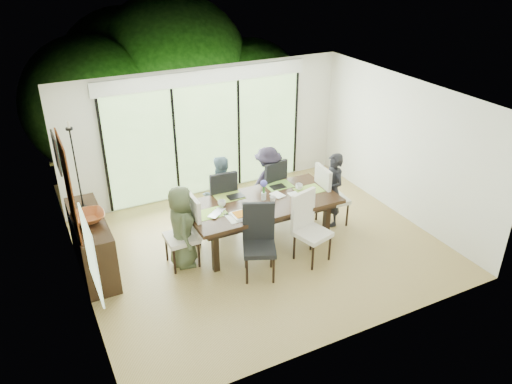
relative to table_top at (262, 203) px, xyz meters
name	(u,v)px	position (x,y,z in m)	size (l,w,h in m)	color
floor	(262,248)	(-0.09, -0.18, -0.81)	(6.00, 5.00, 0.01)	olive
ceiling	(263,100)	(-0.09, -0.18, 1.90)	(6.00, 5.00, 0.01)	white
wall_back	(207,132)	(-0.09, 2.33, 0.55)	(6.00, 0.02, 2.70)	silver
wall_front	(355,257)	(-0.09, -2.69, 0.55)	(6.00, 0.02, 2.70)	white
wall_left	(74,221)	(-3.10, -0.18, 0.55)	(0.02, 5.00, 2.70)	silver
wall_right	(404,148)	(2.92, -0.18, 0.55)	(0.02, 5.00, 2.70)	white
glass_doors	(208,139)	(-0.09, 2.29, 0.40)	(4.20, 0.02, 2.30)	#598C3F
blinds_header	(205,77)	(-0.09, 2.28, 1.70)	(4.40, 0.06, 0.28)	white
mullion_a	(105,158)	(-2.19, 2.28, 0.40)	(0.05, 0.04, 2.30)	black
mullion_b	(175,145)	(-0.79, 2.28, 0.40)	(0.05, 0.04, 2.30)	black
mullion_c	(239,134)	(0.61, 2.28, 0.40)	(0.05, 0.04, 2.30)	black
mullion_d	(296,124)	(2.01, 2.28, 0.40)	(0.05, 0.04, 2.30)	black
side_window	(91,255)	(-3.06, -1.38, 0.70)	(0.02, 0.90, 1.00)	#8CAD7F
deck	(195,177)	(-0.09, 3.22, -0.85)	(6.00, 1.80, 0.10)	#553424
rail_top	(182,141)	(-0.09, 4.02, -0.25)	(6.00, 0.08, 0.06)	brown
foliage_left	(92,104)	(-1.89, 5.02, 0.64)	(3.20, 3.20, 3.20)	#14380F
foliage_mid	(173,73)	(0.31, 5.62, 1.00)	(4.00, 4.00, 4.00)	#14380F
foliage_right	(250,93)	(2.11, 4.82, 0.46)	(2.80, 2.80, 2.80)	#14380F
foliage_far	(128,78)	(-0.69, 6.32, 0.82)	(3.60, 3.60, 3.60)	#14380F
table_top	(262,203)	(0.00, 0.00, 0.00)	(2.67, 1.22, 0.07)	black
table_apron	(262,208)	(0.00, 0.00, -0.10)	(2.44, 1.00, 0.11)	black
table_leg_fl	(215,251)	(-1.08, -0.43, -0.42)	(0.10, 0.10, 0.77)	black
table_leg_fr	(327,221)	(1.08, -0.43, -0.42)	(0.10, 0.10, 0.77)	black
table_leg_bl	(197,226)	(-1.08, 0.43, -0.42)	(0.10, 0.10, 0.77)	black
table_leg_br	(302,200)	(1.08, 0.43, -0.42)	(0.10, 0.10, 0.77)	black
chair_left_end	(181,233)	(-1.50, 0.00, -0.19)	(0.51, 0.51, 1.22)	white
chair_right_end	(333,195)	(1.50, 0.00, -0.19)	(0.51, 0.51, 1.22)	silver
chair_far_left	(220,197)	(-0.45, 0.85, -0.19)	(0.51, 0.51, 1.22)	black
chair_far_right	(267,187)	(0.55, 0.85, -0.19)	(0.51, 0.51, 1.22)	black
chair_near_left	(259,244)	(-0.50, -0.87, -0.19)	(0.51, 0.51, 1.22)	black
chair_near_right	(313,229)	(0.50, -0.87, -0.19)	(0.51, 0.51, 1.22)	white
person_left_end	(182,227)	(-1.48, 0.00, -0.08)	(0.67, 0.42, 1.43)	#485237
person_right_end	(333,190)	(1.48, 0.00, -0.08)	(0.67, 0.42, 1.43)	black
person_far_left	(220,193)	(-0.45, 0.83, -0.08)	(0.67, 0.42, 1.43)	#6E8E9F
person_far_right	(268,182)	(0.55, 0.83, -0.08)	(0.67, 0.42, 1.43)	#231D2B
placemat_left	(212,213)	(-0.95, 0.00, 0.04)	(0.49, 0.36, 0.01)	#94C747
placemat_right	(309,190)	(0.95, 0.00, 0.04)	(0.49, 0.36, 0.01)	#81A53A
placemat_far_l	(229,197)	(-0.45, 0.40, 0.04)	(0.49, 0.36, 0.01)	#91AC3D
placemat_far_r	(279,185)	(0.55, 0.40, 0.04)	(0.49, 0.36, 0.01)	#70A63B
placemat_paper	(241,216)	(-0.55, -0.30, 0.04)	(0.49, 0.36, 0.01)	white
tablet_far_l	(236,196)	(-0.35, 0.35, 0.05)	(0.29, 0.20, 0.01)	black
tablet_far_r	(278,187)	(0.50, 0.35, 0.05)	(0.27, 0.19, 0.01)	black
papers	(298,194)	(0.70, -0.05, 0.04)	(0.33, 0.24, 0.00)	white
platter_base	(241,215)	(-0.55, -0.30, 0.05)	(0.29, 0.29, 0.03)	white
platter_snacks	(241,214)	(-0.55, -0.30, 0.07)	(0.22, 0.22, 0.02)	orange
vase	(264,196)	(0.05, 0.05, 0.10)	(0.09, 0.09, 0.13)	silver
hyacinth_stems	(264,189)	(0.05, 0.05, 0.23)	(0.04, 0.04, 0.18)	#337226
hyacinth_blooms	(264,183)	(0.05, 0.05, 0.34)	(0.12, 0.12, 0.12)	#5750CA
laptop	(220,214)	(-0.85, -0.10, 0.05)	(0.37, 0.24, 0.03)	silver
cup_a	(222,203)	(-0.70, 0.15, 0.09)	(0.14, 0.14, 0.11)	white
cup_b	(273,199)	(0.15, -0.10, 0.08)	(0.11, 0.11, 0.10)	white
cup_c	(299,187)	(0.80, 0.10, 0.09)	(0.14, 0.14, 0.11)	white
book	(274,196)	(0.25, 0.05, 0.04)	(0.18, 0.25, 0.02)	white
sideboard	(92,244)	(-2.85, 0.52, -0.31)	(0.49, 1.73, 0.97)	black
bowl	(88,217)	(-2.85, 0.42, 0.24)	(0.51, 0.51, 0.13)	brown
candlestick_base	(83,207)	(-2.85, 0.87, 0.19)	(0.11, 0.11, 0.04)	black
candlestick_shaft	(76,169)	(-2.85, 0.87, 0.88)	(0.03, 0.03, 1.35)	black
candlestick_pan	(69,129)	(-2.85, 0.87, 1.55)	(0.11, 0.11, 0.03)	black
candle	(68,125)	(-2.85, 0.87, 1.61)	(0.04, 0.04, 0.11)	silver
tapestry	(68,187)	(-3.06, 0.22, 0.90)	(0.02, 1.00, 1.50)	#9A4116
art_frame	(56,153)	(-3.06, 1.52, 0.95)	(0.03, 0.55, 0.65)	black
art_canvas	(57,153)	(-3.04, 1.52, 0.95)	(0.01, 0.45, 0.55)	#17494A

